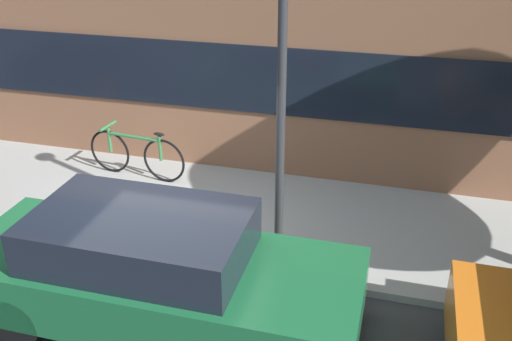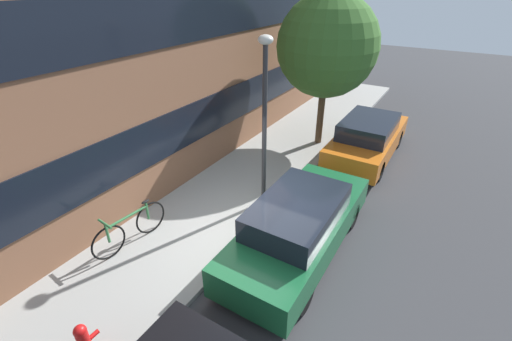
{
  "view_description": "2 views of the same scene",
  "coord_description": "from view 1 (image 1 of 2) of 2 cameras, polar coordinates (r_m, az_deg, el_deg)",
  "views": [
    {
      "loc": [
        2.78,
        -5.7,
        4.46
      ],
      "look_at": [
        1.08,
        0.58,
        1.25
      ],
      "focal_mm": 40.0,
      "sensor_mm": 36.0,
      "label": 1
    },
    {
      "loc": [
        -4.91,
        -3.19,
        5.18
      ],
      "look_at": [
        0.54,
        0.11,
        1.57
      ],
      "focal_mm": 24.0,
      "sensor_mm": 36.0,
      "label": 2
    }
  ],
  "objects": [
    {
      "name": "ground_plane",
      "position": [
        7.76,
        -8.94,
        -9.19
      ],
      "size": [
        56.0,
        56.0,
        0.0
      ],
      "primitive_type": "plane",
      "color": "#38383A"
    },
    {
      "name": "sidewalk_strip",
      "position": [
        8.81,
        -5.37,
        -3.86
      ],
      "size": [
        28.0,
        2.8,
        0.11
      ],
      "color": "#9E9E99",
      "rests_on": "ground_plane"
    },
    {
      "name": "parked_car_green",
      "position": [
        6.46,
        -10.06,
        -9.91
      ],
      "size": [
        4.44,
        1.63,
        1.38
      ],
      "color": "#195B33",
      "rests_on": "ground_plane"
    },
    {
      "name": "bicycle",
      "position": [
        9.66,
        -11.91,
        1.7
      ],
      "size": [
        1.79,
        0.44,
        0.86
      ],
      "rotation": [
        0.0,
        0.0,
        3.04
      ],
      "color": "black",
      "rests_on": "sidewalk_strip"
    },
    {
      "name": "lamp_post",
      "position": [
        6.52,
        2.6,
        10.29
      ],
      "size": [
        0.32,
        0.32,
        4.08
      ],
      "color": "#2D2D30",
      "rests_on": "sidewalk_strip"
    }
  ]
}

